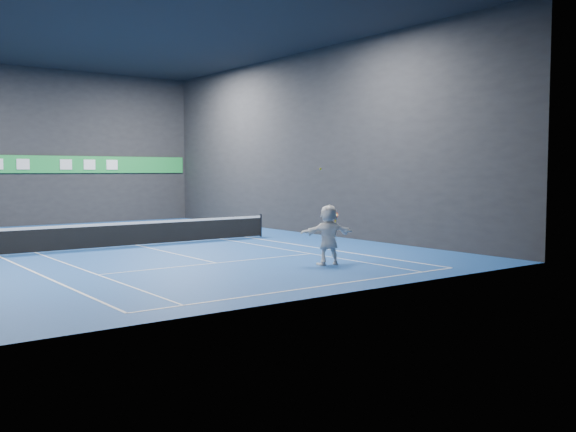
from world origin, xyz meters
TOP-DOWN VIEW (x-y plane):
  - ground at (0.00, 0.00)m, footprint 26.00×26.00m
  - ceiling at (0.00, 0.00)m, footprint 26.00×26.00m
  - wall_back at (0.00, 13.00)m, footprint 18.00×0.10m
  - wall_front at (0.00, -13.00)m, footprint 18.00×0.10m
  - wall_right at (9.00, 0.00)m, footprint 0.10×26.00m
  - baseline_near at (0.00, -11.89)m, footprint 10.98×0.08m
  - baseline_far at (0.00, 11.89)m, footprint 10.98×0.08m
  - sideline_doubles_right at (5.49, 0.00)m, footprint 0.08×23.78m
  - sideline_singles_left at (-4.11, 0.00)m, footprint 0.06×23.78m
  - sideline_singles_right at (4.11, 0.00)m, footprint 0.06×23.78m
  - service_line_near at (0.00, -6.40)m, footprint 8.23×0.06m
  - service_line_far at (0.00, 6.40)m, footprint 8.23×0.06m
  - center_service_line at (0.00, 0.00)m, footprint 0.06×12.80m
  - player at (2.78, -8.97)m, footprint 1.95×1.09m
  - tennis_ball at (2.63, -8.72)m, footprint 0.07×0.07m
  - tennis_net at (0.00, 0.00)m, footprint 12.50×0.10m
  - sponsor_banner at (0.00, 12.93)m, footprint 17.64×0.11m
  - tennis_racket at (3.07, -8.92)m, footprint 0.39×0.34m

SIDE VIEW (x-z plane):
  - ground at x=0.00m, z-range 0.00..0.00m
  - baseline_near at x=0.00m, z-range 0.00..0.01m
  - baseline_far at x=0.00m, z-range 0.00..0.01m
  - sideline_doubles_right at x=5.49m, z-range 0.00..0.01m
  - sideline_singles_left at x=-4.11m, z-range 0.00..0.01m
  - sideline_singles_right at x=4.11m, z-range 0.00..0.01m
  - service_line_near at x=0.00m, z-range 0.00..0.01m
  - service_line_far at x=0.00m, z-range 0.00..0.01m
  - center_service_line at x=0.00m, z-range 0.00..0.01m
  - tennis_net at x=0.00m, z-range 0.00..1.07m
  - player at x=2.78m, z-range 0.00..2.00m
  - tennis_racket at x=3.07m, z-range 1.42..1.89m
  - tennis_ball at x=2.63m, z-range 3.14..3.21m
  - sponsor_banner at x=0.00m, z-range 3.00..4.00m
  - wall_back at x=0.00m, z-range 0.00..9.00m
  - wall_front at x=0.00m, z-range 0.00..9.00m
  - wall_right at x=9.00m, z-range 0.00..9.00m
  - ceiling at x=0.00m, z-range 9.00..9.00m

